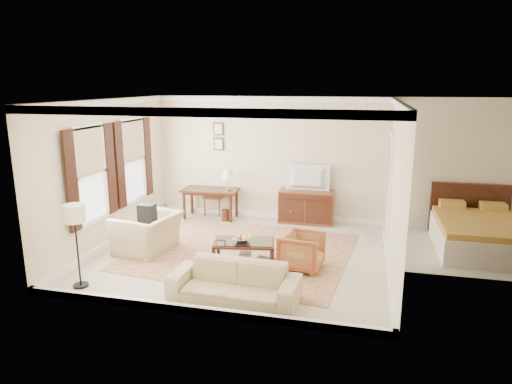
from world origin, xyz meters
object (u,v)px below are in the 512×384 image
at_px(coffee_table, 244,246).
at_px(club_armchair, 147,227).
at_px(tv, 307,170).
at_px(sofa, 234,276).
at_px(sideboard, 306,207).
at_px(writing_desk, 210,194).
at_px(striped_armchair, 302,249).

xyz_separation_m(coffee_table, club_armchair, (-1.99, 0.21, 0.15)).
bearing_deg(tv, sofa, 82.62).
xyz_separation_m(sideboard, coffee_table, (-0.75, -2.78, -0.04)).
height_order(sideboard, coffee_table, sideboard).
bearing_deg(tv, club_armchair, 42.94).
bearing_deg(coffee_table, tv, 74.76).
bearing_deg(coffee_table, writing_desk, 120.47).
distance_m(sideboard, sofa, 4.18).
bearing_deg(sofa, coffee_table, 101.76).
xyz_separation_m(tv, coffee_table, (-0.75, -2.76, -0.92)).
relative_size(tv, club_armchair, 0.86).
height_order(tv, coffee_table, tv).
relative_size(coffee_table, sofa, 0.60).
xyz_separation_m(tv, striped_armchair, (0.28, -2.70, -0.90)).
distance_m(striped_armchair, club_armchair, 3.03).
relative_size(striped_armchair, club_armchair, 0.63).
height_order(tv, striped_armchair, tv).
distance_m(sideboard, coffee_table, 2.88).
distance_m(striped_armchair, sofa, 1.64).
bearing_deg(sofa, writing_desk, 116.56).
bearing_deg(club_armchair, tv, 142.22).
height_order(sideboard, club_armchair, club_armchair).
bearing_deg(sideboard, sofa, -97.35).
distance_m(tv, striped_armchair, 2.86).
xyz_separation_m(striped_armchair, sofa, (-0.82, -1.42, 0.02)).
bearing_deg(club_armchair, striped_armchair, 96.35).
bearing_deg(striped_armchair, writing_desk, 52.74).
distance_m(coffee_table, striped_armchair, 1.04).
bearing_deg(tv, striped_armchair, 96.00).
bearing_deg(striped_armchair, sideboard, 13.56).
xyz_separation_m(writing_desk, sideboard, (2.29, 0.16, -0.22)).
bearing_deg(striped_armchair, club_armchair, 94.68).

